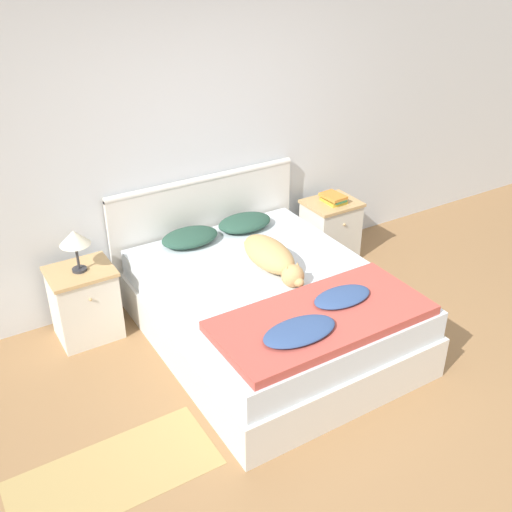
{
  "coord_description": "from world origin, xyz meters",
  "views": [
    {
      "loc": [
        -2.07,
        -2.2,
        2.9
      ],
      "look_at": [
        0.02,
        1.21,
        0.65
      ],
      "focal_mm": 42.0,
      "sensor_mm": 36.0,
      "label": 1
    }
  ],
  "objects_px": {
    "pillow_right": "(245,223)",
    "nightstand_left": "(85,303)",
    "dog": "(272,257)",
    "table_lamp": "(74,239)",
    "pillow_left": "(190,237)",
    "book_stack": "(334,198)",
    "nightstand_right": "(330,230)",
    "bed": "(270,310)"
  },
  "relations": [
    {
      "from": "bed",
      "to": "dog",
      "type": "bearing_deg",
      "value": 54.68
    },
    {
      "from": "bed",
      "to": "table_lamp",
      "type": "distance_m",
      "value": 1.56
    },
    {
      "from": "nightstand_left",
      "to": "pillow_left",
      "type": "distance_m",
      "value": 0.99
    },
    {
      "from": "nightstand_left",
      "to": "nightstand_right",
      "type": "bearing_deg",
      "value": 0.0
    },
    {
      "from": "nightstand_left",
      "to": "nightstand_right",
      "type": "xyz_separation_m",
      "value": [
        2.4,
        0.0,
        0.0
      ]
    },
    {
      "from": "bed",
      "to": "dog",
      "type": "height_order",
      "value": "dog"
    },
    {
      "from": "pillow_left",
      "to": "book_stack",
      "type": "distance_m",
      "value": 1.47
    },
    {
      "from": "pillow_right",
      "to": "table_lamp",
      "type": "distance_m",
      "value": 1.48
    },
    {
      "from": "table_lamp",
      "to": "nightstand_left",
      "type": "bearing_deg",
      "value": 90.0
    },
    {
      "from": "pillow_left",
      "to": "dog",
      "type": "relative_size",
      "value": 0.59
    },
    {
      "from": "nightstand_right",
      "to": "pillow_left",
      "type": "height_order",
      "value": "pillow_left"
    },
    {
      "from": "pillow_left",
      "to": "dog",
      "type": "xyz_separation_m",
      "value": [
        0.36,
        -0.69,
        0.04
      ]
    },
    {
      "from": "pillow_left",
      "to": "dog",
      "type": "bearing_deg",
      "value": -62.74
    },
    {
      "from": "dog",
      "to": "book_stack",
      "type": "height_order",
      "value": "dog"
    },
    {
      "from": "bed",
      "to": "dog",
      "type": "xyz_separation_m",
      "value": [
        0.09,
        0.13,
        0.38
      ]
    },
    {
      "from": "nightstand_right",
      "to": "table_lamp",
      "type": "xyz_separation_m",
      "value": [
        -2.4,
        -0.01,
        0.57
      ]
    },
    {
      "from": "dog",
      "to": "bed",
      "type": "bearing_deg",
      "value": -125.32
    },
    {
      "from": "pillow_right",
      "to": "dog",
      "type": "bearing_deg",
      "value": -103.7
    },
    {
      "from": "nightstand_right",
      "to": "pillow_right",
      "type": "relative_size",
      "value": 1.23
    },
    {
      "from": "pillow_right",
      "to": "nightstand_left",
      "type": "bearing_deg",
      "value": -179.07
    },
    {
      "from": "book_stack",
      "to": "table_lamp",
      "type": "bearing_deg",
      "value": 179.89
    },
    {
      "from": "pillow_right",
      "to": "dog",
      "type": "height_order",
      "value": "dog"
    },
    {
      "from": "pillow_right",
      "to": "book_stack",
      "type": "height_order",
      "value": "book_stack"
    },
    {
      "from": "nightstand_left",
      "to": "pillow_right",
      "type": "height_order",
      "value": "pillow_right"
    },
    {
      "from": "pillow_left",
      "to": "book_stack",
      "type": "xyz_separation_m",
      "value": [
        1.47,
        -0.04,
        0.03
      ]
    },
    {
      "from": "dog",
      "to": "book_stack",
      "type": "relative_size",
      "value": 3.4
    },
    {
      "from": "nightstand_left",
      "to": "bed",
      "type": "bearing_deg",
      "value": -33.79
    },
    {
      "from": "nightstand_left",
      "to": "book_stack",
      "type": "height_order",
      "value": "book_stack"
    },
    {
      "from": "nightstand_right",
      "to": "table_lamp",
      "type": "bearing_deg",
      "value": -179.78
    },
    {
      "from": "nightstand_left",
      "to": "dog",
      "type": "bearing_deg",
      "value": -27.37
    },
    {
      "from": "book_stack",
      "to": "nightstand_left",
      "type": "bearing_deg",
      "value": 179.67
    },
    {
      "from": "book_stack",
      "to": "pillow_left",
      "type": "bearing_deg",
      "value": 178.53
    },
    {
      "from": "nightstand_right",
      "to": "dog",
      "type": "height_order",
      "value": "dog"
    },
    {
      "from": "pillow_left",
      "to": "pillow_right",
      "type": "xyz_separation_m",
      "value": [
        0.53,
        0.0,
        0.0
      ]
    },
    {
      "from": "nightstand_right",
      "to": "book_stack",
      "type": "relative_size",
      "value": 2.48
    },
    {
      "from": "nightstand_right",
      "to": "pillow_right",
      "type": "bearing_deg",
      "value": 178.55
    },
    {
      "from": "bed",
      "to": "pillow_left",
      "type": "xyz_separation_m",
      "value": [
        -0.26,
        0.83,
        0.34
      ]
    },
    {
      "from": "nightstand_right",
      "to": "pillow_left",
      "type": "relative_size",
      "value": 1.23
    },
    {
      "from": "nightstand_right",
      "to": "dog",
      "type": "bearing_deg",
      "value": -148.79
    },
    {
      "from": "dog",
      "to": "pillow_left",
      "type": "bearing_deg",
      "value": 117.26
    },
    {
      "from": "table_lamp",
      "to": "book_stack",
      "type": "bearing_deg",
      "value": -0.11
    },
    {
      "from": "dog",
      "to": "table_lamp",
      "type": "height_order",
      "value": "table_lamp"
    }
  ]
}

